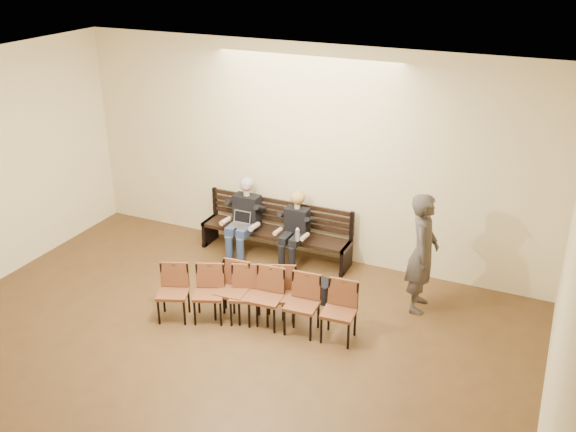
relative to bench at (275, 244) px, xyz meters
name	(u,v)px	position (x,y,z in m)	size (l,w,h in m)	color
room_walls	(144,201)	(0.40, -3.86, 2.31)	(8.02, 10.01, 3.51)	beige
bench	(275,244)	(0.00, 0.00, 0.00)	(2.60, 0.90, 0.45)	black
seated_man	(244,218)	(-0.50, -0.12, 0.42)	(0.54, 0.75, 1.30)	black
seated_woman	(295,233)	(0.41, -0.12, 0.33)	(0.47, 0.65, 1.10)	black
laptop	(239,227)	(-0.51, -0.31, 0.34)	(0.30, 0.24, 0.22)	silver
water_bottle	(297,241)	(0.57, -0.38, 0.33)	(0.07, 0.07, 0.22)	silver
bag	(320,290)	(1.20, -0.97, -0.08)	(0.40, 0.27, 0.30)	black
passerby	(423,244)	(2.58, -0.60, 0.79)	(0.74, 0.49, 2.04)	#3C3531
chair_row_front	(284,302)	(1.03, -1.89, 0.18)	(1.98, 0.44, 0.81)	brown
chair_row_back	(227,295)	(0.23, -2.03, 0.17)	(1.92, 0.43, 0.79)	brown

